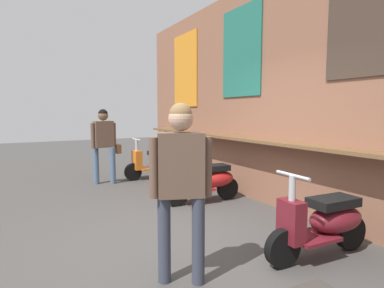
% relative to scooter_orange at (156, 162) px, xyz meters
% --- Properties ---
extents(ground_plane, '(29.82, 29.82, 0.00)m').
position_rel_scooter_orange_xyz_m(ground_plane, '(3.54, -1.08, -0.39)').
color(ground_plane, '#474442').
extents(market_stall_facade, '(10.65, 0.61, 3.85)m').
position_rel_scooter_orange_xyz_m(market_stall_facade, '(3.54, 0.94, 1.53)').
color(market_stall_facade, '#8C5B44').
rests_on(market_stall_facade, ground_plane).
extents(scooter_orange, '(0.48, 1.40, 0.97)m').
position_rel_scooter_orange_xyz_m(scooter_orange, '(0.00, 0.00, 0.00)').
color(scooter_orange, orange).
rests_on(scooter_orange, ground_plane).
extents(scooter_red, '(0.49, 1.40, 0.97)m').
position_rel_scooter_orange_xyz_m(scooter_red, '(2.35, -0.00, 0.00)').
color(scooter_red, red).
rests_on(scooter_red, ground_plane).
extents(scooter_maroon, '(0.49, 1.40, 0.97)m').
position_rel_scooter_orange_xyz_m(scooter_maroon, '(4.77, -0.00, 0.00)').
color(scooter_maroon, maroon).
rests_on(scooter_maroon, ground_plane).
extents(shopper_with_handbag, '(0.33, 0.65, 1.65)m').
position_rel_scooter_orange_xyz_m(shopper_with_handbag, '(0.03, -1.22, 0.61)').
color(shopper_with_handbag, slate).
rests_on(shopper_with_handbag, ground_plane).
extents(shopper_browsing, '(0.34, 0.54, 1.67)m').
position_rel_scooter_orange_xyz_m(shopper_browsing, '(4.48, -1.62, 0.64)').
color(shopper_browsing, '#383D4C').
rests_on(shopper_browsing, ground_plane).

